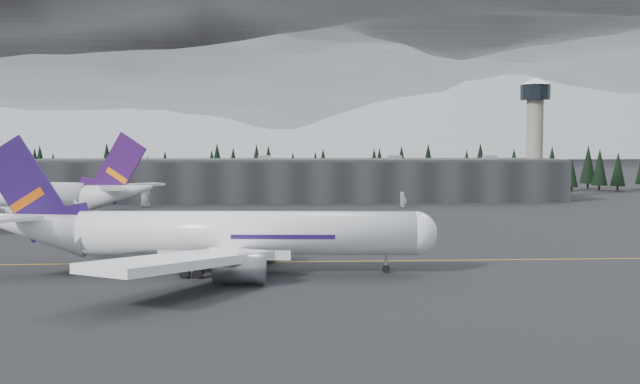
{
  "coord_description": "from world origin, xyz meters",
  "views": [
    {
      "loc": [
        -9.3,
        -119.78,
        17.71
      ],
      "look_at": [
        0.0,
        20.0,
        9.0
      ],
      "focal_mm": 45.0,
      "sensor_mm": 36.0,
      "label": 1
    }
  ],
  "objects": [
    {
      "name": "ground",
      "position": [
        0.0,
        0.0,
        0.0
      ],
      "size": [
        1400.0,
        1400.0,
        0.0
      ],
      "primitive_type": "plane",
      "color": "black",
      "rests_on": "ground"
    },
    {
      "name": "jet_parked",
      "position": [
        -66.37,
        62.64,
        5.62
      ],
      "size": [
        66.26,
        60.03,
        19.93
      ],
      "rotation": [
        0.0,
        0.0,
        2.85
      ],
      "color": "silver",
      "rests_on": "ground"
    },
    {
      "name": "gse_vehicle_a",
      "position": [
        -42.25,
        100.04,
        0.69
      ],
      "size": [
        2.56,
        5.11,
        1.39
      ],
      "primitive_type": "imported",
      "rotation": [
        0.0,
        0.0,
        0.05
      ],
      "color": "silver",
      "rests_on": "ground"
    },
    {
      "name": "gse_vehicle_b",
      "position": [
        27.62,
        94.75,
        0.74
      ],
      "size": [
        4.56,
        2.49,
        1.47
      ],
      "primitive_type": "imported",
      "rotation": [
        0.0,
        0.0,
        -1.39
      ],
      "color": "silver",
      "rests_on": "ground"
    },
    {
      "name": "terminal",
      "position": [
        0.0,
        125.0,
        6.3
      ],
      "size": [
        160.0,
        30.0,
        12.6
      ],
      "color": "black",
      "rests_on": "ground"
    },
    {
      "name": "mountain_ridge",
      "position": [
        0.0,
        1000.0,
        0.0
      ],
      "size": [
        4400.0,
        900.0,
        420.0
      ],
      "primitive_type": null,
      "color": "white",
      "rests_on": "ground"
    },
    {
      "name": "treeline",
      "position": [
        0.0,
        162.0,
        7.5
      ],
      "size": [
        360.0,
        20.0,
        15.0
      ],
      "primitive_type": "cube",
      "color": "black",
      "rests_on": "ground"
    },
    {
      "name": "taxiline",
      "position": [
        0.0,
        -2.0,
        0.01
      ],
      "size": [
        400.0,
        0.4,
        0.02
      ],
      "primitive_type": "cube",
      "color": "gold",
      "rests_on": "ground"
    },
    {
      "name": "jet_main",
      "position": [
        -17.49,
        -10.77,
        5.28
      ],
      "size": [
        63.67,
        58.59,
        18.72
      ],
      "rotation": [
        0.0,
        0.0,
        -0.08
      ],
      "color": "white",
      "rests_on": "ground"
    },
    {
      "name": "control_tower",
      "position": [
        75.0,
        128.0,
        23.41
      ],
      "size": [
        10.0,
        10.0,
        37.7
      ],
      "color": "gray",
      "rests_on": "ground"
    }
  ]
}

